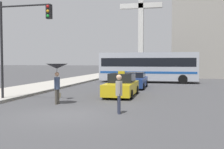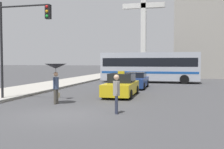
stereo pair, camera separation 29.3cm
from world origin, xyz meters
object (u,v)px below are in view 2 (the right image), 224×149
Objects in this scene: taxi at (121,86)px; pedestrian_with_umbrella at (56,70)px; city_bus at (149,66)px; traffic_light at (20,32)px; monument_cross at (143,20)px; sedan_red at (136,81)px; pedestrian_man at (116,91)px.

pedestrian_with_umbrella is at bearing 56.60° from taxi.
city_bus is (0.74, 12.06, 1.15)m from taxi.
city_bus is 1.84× the size of traffic_light.
taxi is 7.26m from traffic_light.
traffic_light is 0.34× the size of monument_cross.
taxi is 12.14m from city_bus.
sedan_red is at bearing -4.85° from city_bus.
pedestrian_with_umbrella is at bearing 73.39° from sedan_red.
taxi is 31.86m from monument_cross.
pedestrian_man reaches higher than taxi.
pedestrian_man is (0.84, -11.71, 0.39)m from sedan_red.
monument_cross is (-2.89, 18.40, 7.94)m from city_bus.
pedestrian_with_umbrella reaches higher than taxi.
pedestrian_with_umbrella is 0.13× the size of monument_cross.
city_bus is at bearing -93.49° from taxi.
taxi reaches higher than sedan_red.
taxi is 0.97× the size of sedan_red.
sedan_red is at bearing -84.65° from monument_cross.
pedestrian_man is (3.80, -1.82, -0.80)m from pedestrian_with_umbrella.
taxi is 2.01× the size of pedestrian_with_umbrella.
traffic_light reaches higher than sedan_red.
monument_cross reaches higher than taxi.
sedan_red is at bearing 165.85° from pedestrian_man.
sedan_red is 0.79× the size of traffic_light.
city_bus reaches higher than sedan_red.
sedan_red is 26.52m from monument_cross.
pedestrian_man reaches higher than sedan_red.
monument_cross is at bearing 9.00° from pedestrian_with_umbrella.
city_bus is 6.12× the size of pedestrian_man.
pedestrian_man is at bearing -19.75° from traffic_light.
pedestrian_man is at bearing 99.50° from taxi.
pedestrian_with_umbrella is 4.29m from pedestrian_man.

